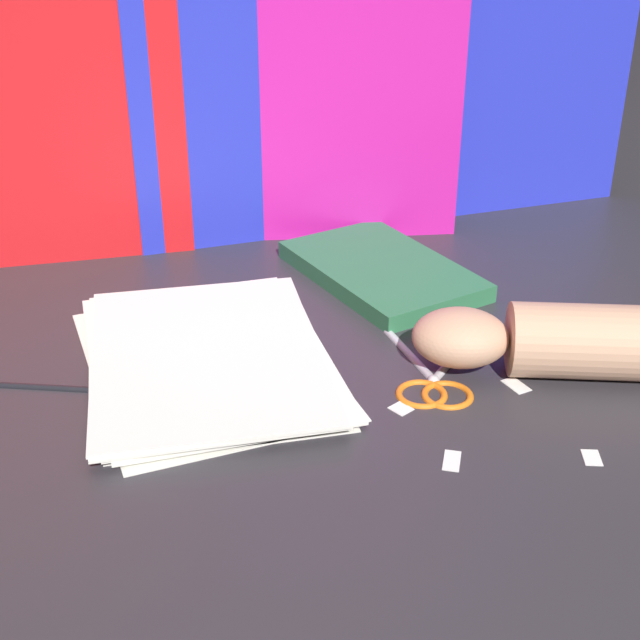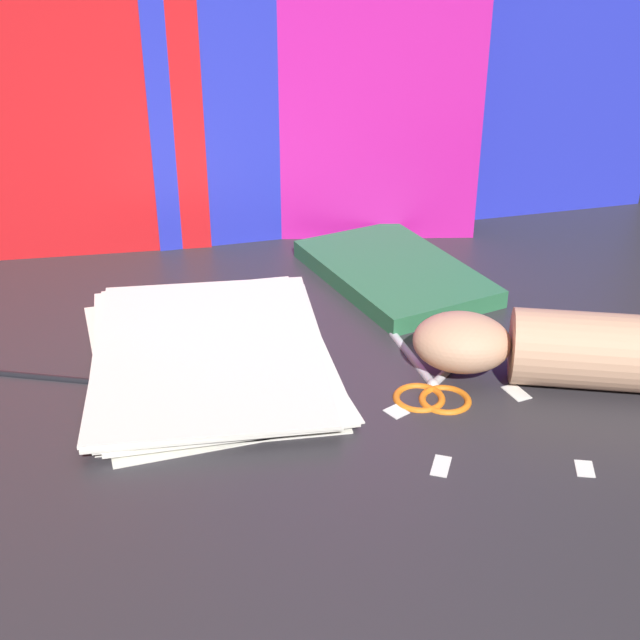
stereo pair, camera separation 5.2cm
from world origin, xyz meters
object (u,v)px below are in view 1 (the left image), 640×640
at_px(paper_stack, 208,357).
at_px(scissors, 434,378).
at_px(book_closed, 382,271).
at_px(hand_forearm, 595,342).

distance_m(paper_stack, scissors, 0.23).
relative_size(paper_stack, book_closed, 1.22).
xyz_separation_m(scissors, hand_forearm, (0.16, -0.03, 0.03)).
height_order(paper_stack, hand_forearm, hand_forearm).
bearing_deg(scissors, paper_stack, 155.33).
height_order(book_closed, scissors, book_closed).
relative_size(book_closed, scissors, 1.67).
distance_m(paper_stack, hand_forearm, 0.39).
bearing_deg(hand_forearm, paper_stack, 160.91).
bearing_deg(hand_forearm, scissors, 168.93).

